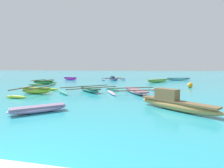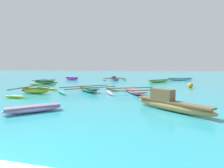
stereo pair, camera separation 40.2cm
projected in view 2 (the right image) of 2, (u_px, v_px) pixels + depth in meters
name	position (u px, v px, depth m)	size (l,w,h in m)	color
moored_boat_0	(159.00, 81.00, 23.08)	(3.15, 3.22, 0.42)	#7FD855
moored_boat_1	(169.00, 103.00, 7.82)	(3.33, 2.87, 0.94)	#B08348
moored_boat_2	(44.00, 82.00, 20.69)	(2.59, 3.35, 0.52)	#399143
moored_boat_3	(33.00, 108.00, 7.53)	(2.13, 2.04, 0.29)	#C7A1DA
moored_boat_4	(114.00, 79.00, 27.04)	(3.96, 3.43, 0.63)	#354F8E
moored_boat_5	(134.00, 91.00, 13.26)	(4.71, 3.97, 0.34)	pink
moored_boat_6	(35.00, 90.00, 13.02)	(2.34, 4.32, 0.53)	#ACCC32
moored_boat_7	(88.00, 89.00, 14.01)	(4.74, 4.70, 0.42)	#338C73
moored_boat_8	(72.00, 78.00, 27.74)	(2.45, 1.09, 0.46)	#DC2FD5
moored_boat_9	(180.00, 79.00, 26.95)	(4.07, 1.80, 0.42)	#81DAE7
mooring_buoy_1	(190.00, 85.00, 16.69)	(0.50, 0.50, 0.50)	orange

